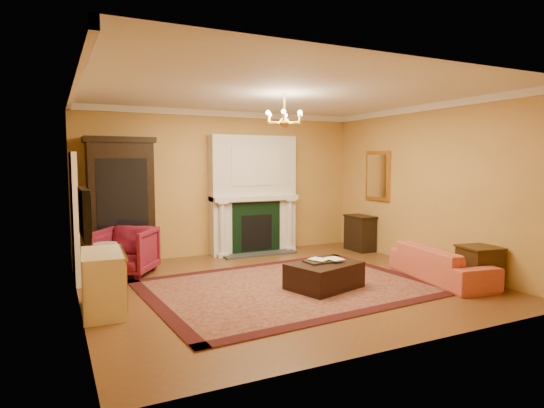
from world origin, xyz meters
TOP-DOWN VIEW (x-y plane):
  - floor at (0.00, 0.00)m, footprint 6.00×5.50m
  - ceiling at (0.00, 0.00)m, footprint 6.00×5.50m
  - wall_back at (0.00, 2.76)m, footprint 6.00×0.02m
  - wall_front at (0.00, -2.76)m, footprint 6.00×0.02m
  - wall_left at (-3.01, 0.00)m, footprint 0.02×5.50m
  - wall_right at (3.01, 0.00)m, footprint 0.02×5.50m
  - fireplace at (0.60, 2.57)m, footprint 1.90×0.70m
  - crown_molding at (0.00, 0.96)m, footprint 6.00×5.50m
  - doorway at (-2.95, 1.70)m, footprint 0.08×1.05m
  - tv_panel at (-2.95, -0.60)m, footprint 0.09×0.95m
  - gilt_mirror at (2.97, 1.40)m, footprint 0.06×0.76m
  - chandelier at (-0.00, 0.00)m, footprint 0.63×0.55m
  - oriental_rug at (-0.01, -0.19)m, footprint 4.49×3.50m
  - china_cabinet at (-2.13, 2.49)m, footprint 1.16×0.54m
  - wingback_armchair at (-2.17, 1.70)m, footprint 1.19×1.17m
  - pedestal_table at (-2.55, 1.25)m, footprint 0.37×0.37m
  - commode at (-2.73, -0.17)m, footprint 0.56×1.08m
  - coral_sofa at (2.43, -0.92)m, footprint 0.86×1.99m
  - end_table at (2.72, -1.43)m, footprint 0.59×0.59m
  - console_table at (2.78, 1.73)m, footprint 0.39×0.67m
  - leather_ottoman at (0.43, -0.52)m, footprint 1.22×1.03m
  - ottoman_tray at (0.37, -0.45)m, footprint 0.43×0.34m
  - book_a at (0.28, -0.49)m, footprint 0.20×0.11m
  - book_b at (0.52, -0.51)m, footprint 0.21×0.03m
  - topiary_left at (-0.09, 2.53)m, footprint 0.17×0.17m
  - topiary_right at (1.16, 2.53)m, footprint 0.15×0.15m

SIDE VIEW (x-z plane):
  - floor at x=0.00m, z-range -0.02..0.00m
  - oriental_rug at x=-0.01m, z-range 0.00..0.02m
  - leather_ottoman at x=0.43m, z-range 0.02..0.41m
  - end_table at x=2.72m, z-range 0.00..0.60m
  - console_table at x=2.78m, z-range 0.00..0.75m
  - coral_sofa at x=2.43m, z-range 0.00..0.75m
  - pedestal_table at x=-2.55m, z-range 0.05..0.71m
  - commode at x=-2.73m, z-range 0.00..0.79m
  - ottoman_tray at x=0.37m, z-range 0.41..0.43m
  - wingback_armchair at x=-2.17m, z-range 0.00..0.90m
  - book_a at x=0.28m, z-range 0.43..0.71m
  - book_b at x=0.52m, z-range 0.43..0.72m
  - doorway at x=-2.95m, z-range 0.00..2.10m
  - china_cabinet at x=-2.13m, z-range 0.00..2.30m
  - fireplace at x=0.60m, z-range -0.06..2.44m
  - tv_panel at x=-2.95m, z-range 1.06..1.64m
  - topiary_right at x=1.16m, z-range 1.25..1.65m
  - topiary_left at x=-0.09m, z-range 1.25..1.71m
  - wall_back at x=0.00m, z-range 0.00..3.00m
  - wall_front at x=0.00m, z-range 0.00..3.00m
  - wall_left at x=-3.01m, z-range 0.00..3.00m
  - wall_right at x=3.01m, z-range 0.00..3.00m
  - gilt_mirror at x=2.97m, z-range 1.12..2.17m
  - chandelier at x=0.00m, z-range 2.34..2.87m
  - crown_molding at x=0.00m, z-range 2.88..3.00m
  - ceiling at x=0.00m, z-range 3.00..3.02m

